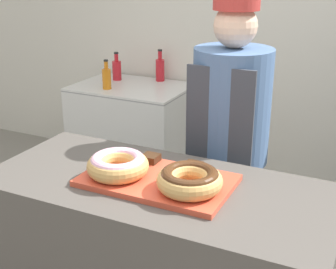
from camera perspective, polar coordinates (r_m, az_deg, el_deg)
name	(u,v)px	position (r m, az deg, el deg)	size (l,w,h in m)	color
wall_back	(283,20)	(3.78, 13.86, 13.35)	(8.00, 0.06, 2.70)	silver
serving_tray	(157,180)	(1.93, -1.29, -5.61)	(0.61, 0.37, 0.02)	#D84C33
donut_light_glaze	(118,164)	(1.95, -6.14, -3.63)	(0.26, 0.26, 0.09)	tan
donut_chocolate_glaze	(190,179)	(1.81, 2.65, -5.46)	(0.26, 0.26, 0.09)	tan
brownie_back_left	(151,158)	(2.07, -2.12, -2.90)	(0.07, 0.07, 0.03)	#382111
brownie_back_right	(193,166)	(1.99, 3.07, -3.91)	(0.07, 0.07, 0.03)	#382111
baker_person	(229,149)	(2.48, 7.44, -1.74)	(0.40, 0.40, 1.63)	#4C4C51
chest_freezer	(133,130)	(4.04, -4.34, 0.49)	(0.94, 0.67, 0.80)	silver
bottle_red	(117,69)	(4.11, -6.26, 7.90)	(0.08, 0.08, 0.24)	red
bottle_orange	(107,78)	(3.83, -7.49, 6.87)	(0.07, 0.07, 0.24)	orange
bottle_red_b	(160,69)	(4.05, -0.97, 8.01)	(0.08, 0.08, 0.27)	red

